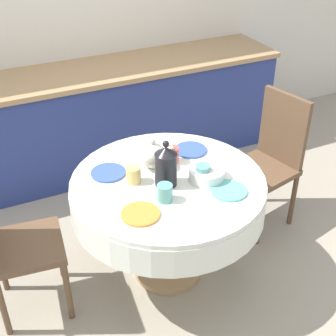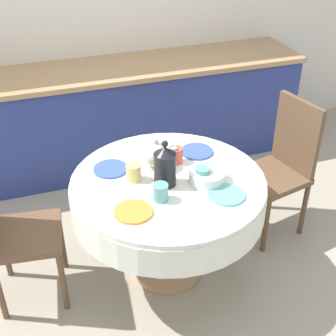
% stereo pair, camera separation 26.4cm
% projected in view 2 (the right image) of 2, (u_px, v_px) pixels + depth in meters
% --- Properties ---
extents(ground_plane, '(12.00, 12.00, 0.00)m').
position_uv_depth(ground_plane, '(168.00, 270.00, 3.08)').
color(ground_plane, '#9E937F').
extents(wall_back, '(7.00, 0.05, 2.60)m').
position_uv_depth(wall_back, '(98.00, 4.00, 3.79)').
color(wall_back, silver).
rests_on(wall_back, ground_plane).
extents(kitchen_counter, '(3.24, 0.64, 0.88)m').
position_uv_depth(kitchen_counter, '(114.00, 117.00, 3.99)').
color(kitchen_counter, navy).
rests_on(kitchen_counter, ground_plane).
extents(dining_table, '(1.14, 1.14, 0.72)m').
position_uv_depth(dining_table, '(168.00, 198.00, 2.76)').
color(dining_table, tan).
rests_on(dining_table, ground_plane).
extents(chair_left, '(0.48, 0.48, 0.98)m').
position_uv_depth(chair_left, '(282.00, 163.00, 3.19)').
color(chair_left, brown).
rests_on(chair_left, ground_plane).
extents(chair_right, '(0.44, 0.44, 0.98)m').
position_uv_depth(chair_right, '(9.00, 226.00, 2.63)').
color(chair_right, brown).
rests_on(chair_right, ground_plane).
extents(plate_near_left, '(0.20, 0.20, 0.01)m').
position_uv_depth(plate_near_left, '(133.00, 212.00, 2.43)').
color(plate_near_left, orange).
rests_on(plate_near_left, dining_table).
extents(cup_near_left, '(0.08, 0.08, 0.10)m').
position_uv_depth(cup_near_left, '(161.00, 192.00, 2.50)').
color(cup_near_left, '#5BA39E').
rests_on(cup_near_left, dining_table).
extents(plate_near_right, '(0.20, 0.20, 0.01)m').
position_uv_depth(plate_near_right, '(226.00, 195.00, 2.55)').
color(plate_near_right, '#60BCB7').
rests_on(plate_near_right, dining_table).
extents(cup_near_right, '(0.08, 0.08, 0.10)m').
position_uv_depth(cup_near_right, '(202.00, 175.00, 2.64)').
color(cup_near_right, '#5BA39E').
rests_on(cup_near_right, dining_table).
extents(plate_far_left, '(0.20, 0.20, 0.01)m').
position_uv_depth(plate_far_left, '(111.00, 169.00, 2.77)').
color(plate_far_left, '#3856AD').
rests_on(plate_far_left, dining_table).
extents(cup_far_left, '(0.08, 0.08, 0.10)m').
position_uv_depth(cup_far_left, '(134.00, 172.00, 2.66)').
color(cup_far_left, '#DBB766').
rests_on(cup_far_left, dining_table).
extents(plate_far_right, '(0.20, 0.20, 0.01)m').
position_uv_depth(plate_far_right, '(197.00, 151.00, 2.94)').
color(plate_far_right, '#3856AD').
rests_on(plate_far_right, dining_table).
extents(cup_far_right, '(0.08, 0.08, 0.10)m').
position_uv_depth(cup_far_right, '(176.00, 155.00, 2.82)').
color(cup_far_right, '#CC4C3D').
rests_on(cup_far_right, dining_table).
extents(coffee_carafe, '(0.13, 0.13, 0.28)m').
position_uv_depth(coffee_carafe, '(165.00, 166.00, 2.59)').
color(coffee_carafe, black).
rests_on(coffee_carafe, dining_table).
extents(teapot, '(0.21, 0.15, 0.20)m').
position_uv_depth(teapot, '(156.00, 155.00, 2.75)').
color(teapot, silver).
rests_on(teapot, dining_table).
extents(fruit_bowl, '(0.21, 0.21, 0.07)m').
position_uv_depth(fruit_bowl, '(207.00, 176.00, 2.65)').
color(fruit_bowl, silver).
rests_on(fruit_bowl, dining_table).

